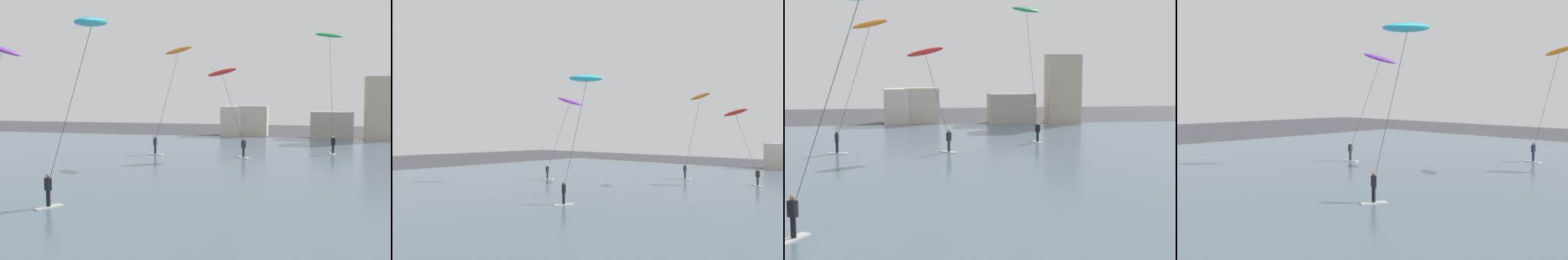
{
  "view_description": "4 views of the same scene",
  "coord_description": "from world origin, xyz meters",
  "views": [
    {
      "loc": [
        5.2,
        -1.32,
        5.72
      ],
      "look_at": [
        0.98,
        16.85,
        4.2
      ],
      "focal_mm": 44.06,
      "sensor_mm": 36.0,
      "label": 1
    },
    {
      "loc": [
        12.17,
        1.02,
        5.14
      ],
      "look_at": [
        -1.14,
        15.54,
        5.36
      ],
      "focal_mm": 33.96,
      "sensor_mm": 36.0,
      "label": 2
    },
    {
      "loc": [
        -2.55,
        -1.17,
        6.47
      ],
      "look_at": [
        -0.26,
        17.35,
        4.24
      ],
      "focal_mm": 51.45,
      "sensor_mm": 36.0,
      "label": 3
    },
    {
      "loc": [
        9.54,
        3.17,
        5.72
      ],
      "look_at": [
        -2.67,
        15.07,
        4.39
      ],
      "focal_mm": 41.27,
      "sensor_mm": 36.0,
      "label": 4
    }
  ],
  "objects": [
    {
      "name": "kitesurfer_purple",
      "position": [
        -15.97,
        28.45,
        7.62
      ],
      "size": [
        5.2,
        2.81,
        9.1
      ],
      "color": "silver",
      "rests_on": "water_bay"
    },
    {
      "name": "kitesurfer_cyan",
      "position": [
        -4.48,
        18.91,
        8.19
      ],
      "size": [
        3.95,
        3.7,
        9.13
      ],
      "color": "silver",
      "rests_on": "water_bay"
    },
    {
      "name": "kitesurfer_orange",
      "position": [
        -5.61,
        37.65,
        7.87
      ],
      "size": [
        4.62,
        2.51,
        9.46
      ],
      "color": "silver",
      "rests_on": "water_bay"
    }
  ]
}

